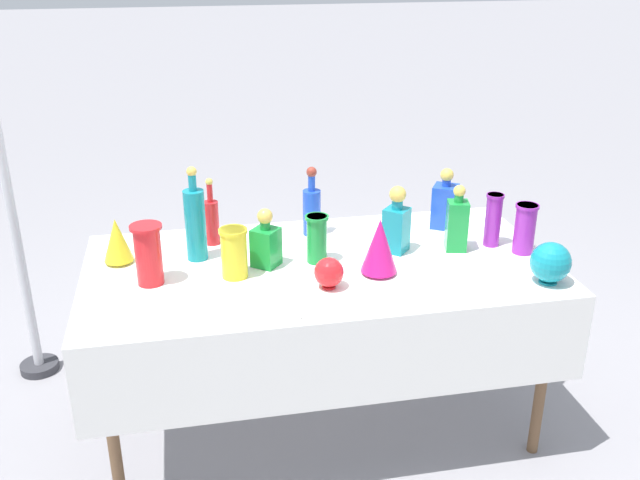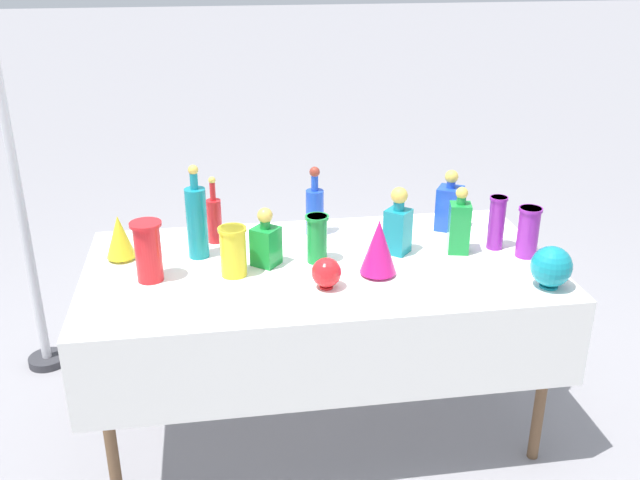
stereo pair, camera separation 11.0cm
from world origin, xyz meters
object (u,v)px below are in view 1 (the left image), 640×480
Objects in this scene: slender_vase_3 at (317,237)px; round_bowl_1 at (329,272)px; slender_vase_0 at (234,252)px; slender_vase_1 at (493,218)px; fluted_vase_0 at (117,240)px; tall_bottle_2 at (195,222)px; canopy_pole at (1,155)px; fluted_vase_1 at (380,246)px; tall_bottle_1 at (212,220)px; tall_bottle_0 at (312,209)px; square_decanter_3 at (457,223)px; square_decanter_2 at (445,203)px; round_bowl_0 at (551,262)px; square_decanter_1 at (266,242)px; square_decanter_0 at (396,223)px; slender_vase_2 at (525,227)px; slender_vase_4 at (148,253)px.

slender_vase_3 is 1.64× the size of round_bowl_1.
slender_vase_1 is (1.08, 0.09, 0.02)m from slender_vase_0.
slender_vase_1 is 1.52m from fluted_vase_0.
canopy_pole reaches higher than tall_bottle_2.
fluted_vase_1 is 0.08× the size of canopy_pole.
tall_bottle_0 is at bearing 2.74° from tall_bottle_1.
slender_vase_0 is 0.55m from fluted_vase_1.
slender_vase_3 reaches higher than fluted_vase_0.
square_decanter_3 is at bearing -14.68° from tall_bottle_1.
square_decanter_2 is at bearing 6.70° from tall_bottle_2.
tall_bottle_2 is 1.72× the size of slender_vase_1.
tall_bottle_0 is 1.57× the size of slender_vase_0.
slender_vase_3 is (-0.62, -0.25, -0.01)m from square_decanter_2.
slender_vase_3 is 0.78m from fluted_vase_0.
round_bowl_0 is (1.27, -0.47, -0.07)m from tall_bottle_2.
fluted_vase_1 is 1.40× the size of round_bowl_0.
fluted_vase_0 is (-0.57, 0.14, -0.00)m from square_decanter_1.
fluted_vase_0 is at bearing -170.10° from tall_bottle_0.
square_decanter_1 is at bearing 160.59° from round_bowl_0.
slender_vase_1 is 0.79m from round_bowl_1.
square_decanter_2 is at bearing 36.42° from square_decanter_0.
square_decanter_0 is at bearing 172.50° from square_decanter_3.
slender_vase_1 is at bearing -11.97° from tall_bottle_1.
tall_bottle_1 is 0.47m from slender_vase_3.
slender_vase_2 is 0.93× the size of fluted_vase_1.
square_decanter_0 is at bearing 3.60° from square_decanter_1.
round_bowl_1 is at bearing -157.67° from square_decanter_3.
square_decanter_1 is 0.44m from fluted_vase_1.
slender_vase_2 is at bearing -0.25° from slender_vase_0.
fluted_vase_1 is (0.18, -0.43, -0.00)m from tall_bottle_0.
square_decanter_0 is 1.45× the size of slender_vase_0.
slender_vase_4 is at bearing -48.83° from canopy_pole.
tall_bottle_2 is 0.29m from square_decanter_1.
square_decanter_1 is at bearing -13.62° from fluted_vase_0.
square_decanter_0 is 2.37× the size of round_bowl_1.
square_decanter_2 reaches higher than square_decanter_1.
tall_bottle_2 reaches higher than round_bowl_1.
tall_bottle_2 is 1.42× the size of square_decanter_2.
slender_vase_3 reaches higher than round_bowl_1.
square_decanter_3 is 1.25× the size of fluted_vase_1.
slender_vase_0 is (-0.67, -0.11, -0.02)m from square_decanter_0.
square_decanter_2 is at bearing 21.85° from slender_vase_3.
square_decanter_1 is 1.07m from round_bowl_0.
slender_vase_4 is at bearing -174.05° from slender_vase_3.
square_decanter_3 is 0.63m from round_bowl_1.
round_bowl_1 is (0.46, -0.36, -0.09)m from tall_bottle_2.
round_bowl_1 is at bearing -141.05° from square_decanter_0.
square_decanter_3 is at bearing -6.34° from tall_bottle_2.
tall_bottle_0 is 0.39m from square_decanter_0.
tall_bottle_1 is 1.49× the size of slender_vase_3.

